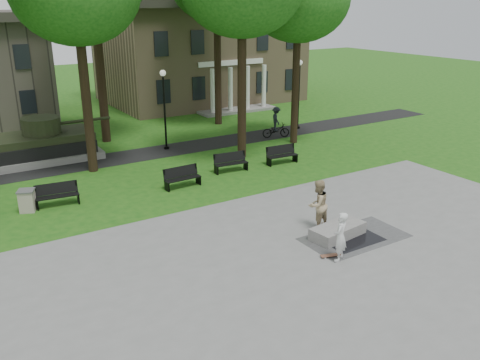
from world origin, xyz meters
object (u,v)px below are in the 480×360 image
object	(u,v)px
cyclist	(276,125)
trash_bin	(27,200)
skateboarder	(340,237)
friend_watching	(318,205)
park_bench_0	(57,194)
concrete_block	(338,231)

from	to	relation	value
cyclist	trash_bin	xyz separation A→B (m)	(-16.23, -4.55, -0.34)
cyclist	trash_bin	world-z (taller)	cyclist
skateboarder	cyclist	distance (m)	16.82
friend_watching	park_bench_0	xyz separation A→B (m)	(-8.07, 7.86, -0.50)
skateboarder	trash_bin	xyz separation A→B (m)	(-8.27, 10.26, -0.41)
park_bench_0	cyclist	bearing A→B (deg)	23.08
concrete_block	park_bench_0	distance (m)	12.11
friend_watching	park_bench_0	distance (m)	11.27
friend_watching	cyclist	distance (m)	14.21
concrete_block	skateboarder	distance (m)	1.98
skateboarder	friend_watching	bearing A→B (deg)	-145.32
concrete_block	cyclist	size ratio (longest dim) A/B	1.09
concrete_block	skateboarder	bearing A→B (deg)	-130.74
friend_watching	cyclist	size ratio (longest dim) A/B	0.99
trash_bin	concrete_block	bearing A→B (deg)	-43.00
cyclist	trash_bin	size ratio (longest dim) A/B	2.11
park_bench_0	skateboarder	bearing A→B (deg)	-49.35
cyclist	friend_watching	bearing A→B (deg)	170.94
friend_watching	cyclist	world-z (taller)	cyclist
cyclist	park_bench_0	world-z (taller)	cyclist
park_bench_0	trash_bin	size ratio (longest dim) A/B	1.91
trash_bin	park_bench_0	bearing A→B (deg)	0.38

